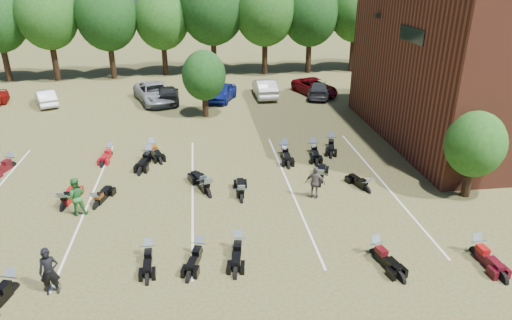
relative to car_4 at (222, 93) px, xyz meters
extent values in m
plane|color=brown|center=(0.48, -19.49, -0.70)|extent=(160.00, 160.00, 0.00)
imported|color=silver|center=(-14.28, 0.51, -0.06)|extent=(2.79, 4.07, 1.27)
imported|color=gray|center=(-5.54, 0.24, 0.09)|extent=(4.26, 6.20, 1.58)
imported|color=black|center=(-4.53, 0.18, -0.03)|extent=(2.10, 4.68, 1.33)
imported|color=#0C1759|center=(0.00, 0.00, 0.00)|extent=(2.99, 4.42, 1.40)
imported|color=silver|center=(3.69, 0.78, 0.07)|extent=(1.70, 4.68, 1.53)
imported|color=#5D050B|center=(8.11, 0.91, -0.02)|extent=(3.73, 5.37, 1.36)
imported|color=#333338|center=(8.25, 0.09, -0.06)|extent=(2.87, 4.74, 1.28)
imported|color=black|center=(-7.38, -23.49, 0.21)|extent=(0.72, 0.53, 1.82)
imported|color=#286C2D|center=(-7.74, -17.93, 0.22)|extent=(1.01, 0.86, 1.83)
imported|color=#514A46|center=(3.47, -17.77, 0.13)|extent=(1.06, 0.78, 1.67)
cube|color=black|center=(9.83, -7.49, 6.80)|extent=(0.30, 0.40, 0.30)
cube|color=black|center=(9.95, -12.49, 6.30)|extent=(0.06, 3.00, 0.80)
cylinder|color=black|center=(-20.52, 9.51, 1.34)|extent=(0.58, 0.58, 4.08)
cylinder|color=black|center=(-15.52, 9.51, 1.34)|extent=(0.58, 0.58, 4.08)
ellipsoid|color=#1E4C19|center=(-15.52, 9.51, 5.64)|extent=(6.00, 6.00, 6.90)
cylinder|color=black|center=(-10.52, 9.51, 1.34)|extent=(0.57, 0.58, 4.08)
ellipsoid|color=#1E4C19|center=(-10.52, 9.51, 5.64)|extent=(6.00, 6.00, 6.90)
cylinder|color=black|center=(-5.52, 9.51, 1.34)|extent=(0.57, 0.58, 4.08)
ellipsoid|color=#1E4C19|center=(-5.52, 9.51, 5.64)|extent=(6.00, 6.00, 6.90)
cylinder|color=black|center=(-0.52, 9.51, 1.34)|extent=(0.58, 0.58, 4.08)
ellipsoid|color=#1E4C19|center=(-0.52, 9.51, 5.64)|extent=(6.00, 6.00, 6.90)
cylinder|color=black|center=(4.48, 9.51, 1.34)|extent=(0.57, 0.58, 4.08)
ellipsoid|color=#1E4C19|center=(4.48, 9.51, 5.64)|extent=(6.00, 6.00, 6.90)
cylinder|color=black|center=(9.48, 9.51, 1.34)|extent=(0.57, 0.58, 4.08)
ellipsoid|color=#1E4C19|center=(9.48, 9.51, 5.64)|extent=(6.00, 6.00, 6.90)
cylinder|color=black|center=(14.48, 9.51, 1.34)|extent=(0.57, 0.58, 4.08)
ellipsoid|color=#1E4C19|center=(14.48, 9.51, 5.64)|extent=(6.00, 6.00, 6.90)
cylinder|color=black|center=(19.48, 9.51, 1.34)|extent=(0.58, 0.58, 4.08)
ellipsoid|color=#1E4C19|center=(19.48, 9.51, 5.64)|extent=(6.00, 6.00, 6.90)
cylinder|color=black|center=(24.48, 9.51, 1.34)|extent=(0.58, 0.58, 4.08)
ellipsoid|color=#1E4C19|center=(24.48, 9.51, 5.64)|extent=(6.00, 6.00, 6.90)
cylinder|color=black|center=(10.98, -18.49, 0.16)|extent=(0.24, 0.24, 1.71)
sphere|color=#1E4C19|center=(10.98, -18.49, 2.06)|extent=(2.80, 2.80, 2.80)
cylinder|color=black|center=(-1.52, -3.99, 0.25)|extent=(0.24, 0.24, 1.90)
sphere|color=#1E4C19|center=(-1.52, -3.99, 2.40)|extent=(3.20, 3.20, 3.20)
cube|color=silver|center=(-7.52, -16.49, -0.69)|extent=(0.10, 14.00, 0.01)
cube|color=silver|center=(-2.52, -16.49, -0.69)|extent=(0.10, 14.00, 0.01)
cube|color=silver|center=(2.48, -16.49, -0.69)|extent=(0.10, 14.00, 0.01)
cube|color=silver|center=(7.48, -16.49, -0.69)|extent=(0.10, 14.00, 0.01)
camera|label=1|loc=(-1.93, -37.16, 10.03)|focal=32.00mm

